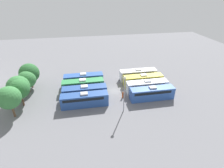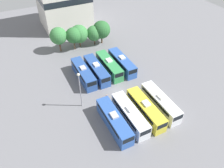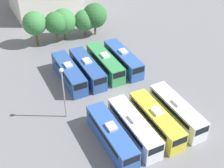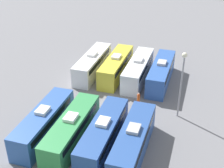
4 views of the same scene
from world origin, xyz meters
name	(u,v)px [view 1 (image 1 of 4)]	position (x,y,z in m)	size (l,w,h in m)	color
ground_plane	(115,91)	(0.00, 0.00, 0.00)	(120.60, 120.60, 0.00)	slate
bus_0	(152,93)	(-5.21, -8.06, 1.65)	(2.56, 10.65, 3.37)	#2D56A8
bus_1	(147,86)	(-1.82, -8.02, 1.65)	(2.56, 10.65, 3.37)	silver
bus_2	(143,80)	(1.59, -8.15, 1.65)	(2.56, 10.65, 3.37)	gold
bus_3	(138,74)	(5.28, -7.91, 1.65)	(2.56, 10.65, 3.37)	silver
bus_4	(85,99)	(-5.12, 8.02, 1.65)	(2.56, 10.65, 3.37)	#284C93
bus_5	(85,92)	(-1.84, 7.86, 1.65)	(2.56, 10.65, 3.37)	#284C93
bus_6	(83,85)	(1.63, 8.12, 1.65)	(2.56, 10.65, 3.37)	#338C4C
bus_7	(84,79)	(5.08, 7.86, 1.65)	(2.56, 10.65, 3.37)	#2D56A8
worker_person	(123,95)	(-3.51, -1.29, 0.82)	(0.36, 0.36, 1.77)	#CC4C19
light_pole	(124,89)	(-8.69, -0.25, 5.66)	(0.60, 0.60, 8.44)	gray
tree_0	(9,98)	(-6.48, 22.72, 4.69)	(4.66, 4.66, 7.04)	brown
tree_1	(19,89)	(-2.57, 21.89, 4.32)	(4.36, 4.36, 6.51)	brown
tree_2	(18,87)	(-0.65, 22.72, 3.92)	(5.10, 5.10, 6.48)	brown
tree_3	(27,79)	(3.62, 21.92, 3.56)	(4.42, 4.42, 5.78)	brown
tree_4	(29,73)	(5.82, 21.69, 4.26)	(5.10, 5.10, 6.82)	brown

